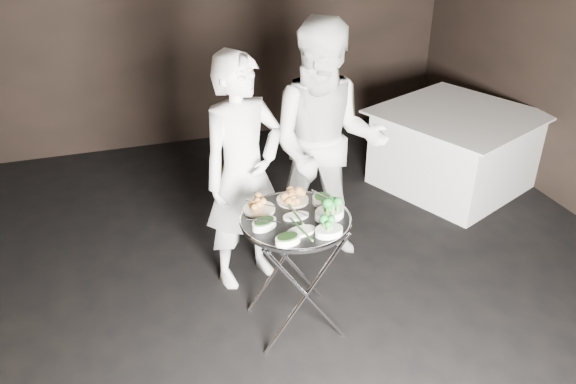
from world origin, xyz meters
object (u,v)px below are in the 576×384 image
object	(u,v)px
tray_stand	(295,268)
waiter_right	(326,145)
dining_table	(454,149)
waiter_left	(243,174)
serving_tray	(295,220)

from	to	relation	value
tray_stand	waiter_right	xyz separation A→B (m)	(0.50, 0.77, 0.48)
dining_table	waiter_right	bearing A→B (deg)	-157.18
waiter_left	waiter_right	world-z (taller)	waiter_right
tray_stand	dining_table	xyz separation A→B (m)	(2.13, 1.45, -0.08)
serving_tray	dining_table	size ratio (longest dim) A/B	0.52
waiter_left	waiter_right	size ratio (longest dim) A/B	0.93
waiter_left	dining_table	distance (m)	2.49
tray_stand	waiter_left	world-z (taller)	waiter_left
tray_stand	waiter_left	bearing A→B (deg)	105.54
waiter_left	dining_table	bearing A→B (deg)	0.10
tray_stand	dining_table	bearing A→B (deg)	34.32
serving_tray	dining_table	world-z (taller)	serving_tray
serving_tray	dining_table	bearing A→B (deg)	34.32
waiter_left	serving_tray	bearing A→B (deg)	-94.04
tray_stand	serving_tray	distance (m)	0.37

